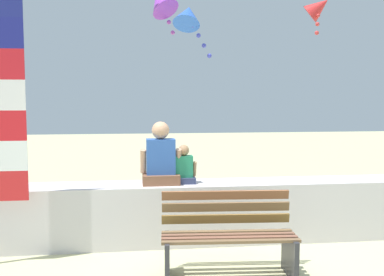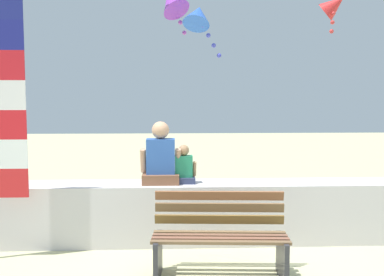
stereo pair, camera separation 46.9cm
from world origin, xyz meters
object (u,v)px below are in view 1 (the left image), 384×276
object	(u,v)px
person_child	(184,168)
person_adult	(161,160)
flag_banner	(2,107)
kite_purple	(161,1)
park_bench	(228,238)
kite_blue	(188,16)
kite_red	(319,7)

from	to	relation	value
person_child	person_adult	bearing A→B (deg)	-179.93
flag_banner	kite_purple	bearing A→B (deg)	57.34
park_bench	person_child	size ratio (longest dim) A/B	2.90
kite_purple	kite_blue	world-z (taller)	kite_purple
park_bench	person_child	world-z (taller)	person_child
flag_banner	kite_purple	world-z (taller)	kite_purple
person_child	kite_blue	size ratio (longest dim) A/B	0.49
person_child	kite_blue	bearing A→B (deg)	81.79
person_child	kite_red	bearing A→B (deg)	43.23
park_bench	person_child	xyz separation A→B (m)	(-0.35, 1.19, 0.59)
park_bench	kite_blue	size ratio (longest dim) A/B	1.41
person_adult	kite_blue	bearing A→B (deg)	74.37
park_bench	kite_purple	world-z (taller)	kite_purple
park_bench	kite_red	bearing A→B (deg)	56.60
person_adult	flag_banner	xyz separation A→B (m)	(-1.83, -0.53, 0.71)
person_adult	kite_blue	size ratio (longest dim) A/B	0.78
person_child	kite_purple	size ratio (longest dim) A/B	0.56
person_child	kite_purple	bearing A→B (deg)	93.02
flag_banner	kite_blue	bearing A→B (deg)	48.48
flag_banner	kite_blue	size ratio (longest dim) A/B	3.03
flag_banner	kite_blue	xyz separation A→B (m)	(2.45, 2.77, 1.56)
person_child	flag_banner	size ratio (longest dim) A/B	0.16
kite_purple	kite_blue	bearing A→B (deg)	-36.30
person_adult	kite_red	size ratio (longest dim) A/B	0.94
person_child	kite_blue	xyz separation A→B (m)	(0.32, 2.25, 2.39)
person_child	kite_purple	world-z (taller)	kite_purple
park_bench	flag_banner	distance (m)	2.94
kite_red	kite_blue	xyz separation A→B (m)	(-2.67, -0.57, -0.33)
park_bench	kite_purple	distance (m)	5.03
person_adult	kite_red	world-z (taller)	kite_red
kite_blue	kite_red	bearing A→B (deg)	11.99
park_bench	person_adult	distance (m)	1.53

